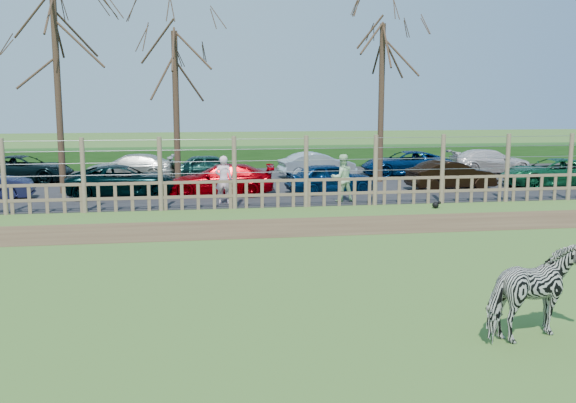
{
  "coord_description": "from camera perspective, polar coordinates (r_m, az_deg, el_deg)",
  "views": [
    {
      "loc": [
        -1.56,
        -13.86,
        3.77
      ],
      "look_at": [
        1.0,
        2.5,
        1.1
      ],
      "focal_mm": 40.0,
      "sensor_mm": 36.0,
      "label": 1
    }
  ],
  "objects": [
    {
      "name": "ground",
      "position": [
        14.44,
        -2.4,
        -5.97
      ],
      "size": [
        120.0,
        120.0,
        0.0
      ],
      "primitive_type": "plane",
      "color": "olive",
      "rests_on": "ground"
    },
    {
      "name": "dirt_strip",
      "position": [
        18.8,
        -3.96,
        -2.41
      ],
      "size": [
        34.0,
        2.8,
        0.01
      ],
      "primitive_type": "cube",
      "color": "brown",
      "rests_on": "ground"
    },
    {
      "name": "asphalt",
      "position": [
        28.65,
        -5.69,
        1.59
      ],
      "size": [
        44.0,
        13.0,
        0.04
      ],
      "primitive_type": "cube",
      "color": "#232326",
      "rests_on": "ground"
    },
    {
      "name": "hedge",
      "position": [
        35.54,
        -6.35,
        3.9
      ],
      "size": [
        46.0,
        2.0,
        1.1
      ],
      "primitive_type": "cube",
      "color": "#1E4716",
      "rests_on": "ground"
    },
    {
      "name": "fence",
      "position": [
        22.11,
        -4.77,
        1.42
      ],
      "size": [
        30.16,
        0.16,
        2.5
      ],
      "color": "brown",
      "rests_on": "ground"
    },
    {
      "name": "tree_left",
      "position": [
        26.88,
        -19.95,
        12.56
      ],
      "size": [
        4.8,
        4.8,
        7.88
      ],
      "color": "#3D2B1E",
      "rests_on": "ground"
    },
    {
      "name": "tree_mid",
      "position": [
        27.38,
        -10.0,
        11.32
      ],
      "size": [
        4.8,
        4.8,
        6.83
      ],
      "color": "#3D2B1E",
      "rests_on": "ground"
    },
    {
      "name": "tree_right",
      "position": [
        29.18,
        8.36,
        11.95
      ],
      "size": [
        4.8,
        4.8,
        7.35
      ],
      "color": "#3D2B1E",
      "rests_on": "ground"
    },
    {
      "name": "zebra",
      "position": [
        10.85,
        21.35,
        -7.58
      ],
      "size": [
        1.97,
        1.4,
        1.52
      ],
      "primitive_type": "imported",
      "rotation": [
        0.0,
        0.0,
        1.93
      ],
      "color": "gray",
      "rests_on": "ground"
    },
    {
      "name": "visitor_a",
      "position": [
        22.94,
        -5.74,
        1.93
      ],
      "size": [
        0.72,
        0.57,
        1.72
      ],
      "primitive_type": "imported",
      "rotation": [
        0.0,
        0.0,
        2.87
      ],
      "color": "silver",
      "rests_on": "asphalt"
    },
    {
      "name": "visitor_b",
      "position": [
        23.47,
        4.82,
        2.11
      ],
      "size": [
        0.92,
        0.76,
        1.72
      ],
      "primitive_type": "imported",
      "rotation": [
        0.0,
        0.0,
        3.27
      ],
      "color": "#BEEFB2",
      "rests_on": "asphalt"
    },
    {
      "name": "crow",
      "position": [
        22.8,
        13.01,
        -0.28
      ],
      "size": [
        0.31,
        0.23,
        0.25
      ],
      "color": "black",
      "rests_on": "ground"
    },
    {
      "name": "car_2",
      "position": [
        25.44,
        -14.36,
        1.8
      ],
      "size": [
        4.46,
        2.32,
        1.2
      ],
      "primitive_type": "imported",
      "rotation": [
        0.0,
        0.0,
        1.65
      ],
      "color": "black",
      "rests_on": "asphalt"
    },
    {
      "name": "car_3",
      "position": [
        25.1,
        -5.98,
        1.94
      ],
      "size": [
        4.28,
        2.07,
        1.2
      ],
      "primitive_type": "imported",
      "rotation": [
        0.0,
        0.0,
        4.62
      ],
      "color": "#980006",
      "rests_on": "asphalt"
    },
    {
      "name": "car_4",
      "position": [
        25.55,
        3.77,
        2.1
      ],
      "size": [
        3.67,
        1.85,
        1.2
      ],
      "primitive_type": "imported",
      "rotation": [
        0.0,
        0.0,
        1.7
      ],
      "color": "#06234E",
      "rests_on": "asphalt"
    },
    {
      "name": "car_5",
      "position": [
        27.28,
        14.3,
        2.28
      ],
      "size": [
        3.76,
        1.67,
        1.2
      ],
      "primitive_type": "imported",
      "rotation": [
        0.0,
        0.0,
        1.68
      ],
      "color": "black",
      "rests_on": "asphalt"
    },
    {
      "name": "car_6",
      "position": [
        29.61,
        22.49,
        2.39
      ],
      "size": [
        4.5,
        2.42,
        1.2
      ],
      "primitive_type": "imported",
      "rotation": [
        0.0,
        0.0,
        4.61
      ],
      "color": "#0E532E",
      "rests_on": "asphalt"
    },
    {
      "name": "car_8",
      "position": [
        31.15,
        -22.44,
        2.69
      ],
      "size": [
        4.54,
        2.55,
        1.2
      ],
      "primitive_type": "imported",
      "rotation": [
        0.0,
        0.0,
        1.44
      ],
      "color": "black",
      "rests_on": "asphalt"
    },
    {
      "name": "car_9",
      "position": [
        30.35,
        -13.83,
        2.97
      ],
      "size": [
        4.3,
        2.14,
        1.2
      ],
      "primitive_type": "imported",
      "rotation": [
        0.0,
        0.0,
        4.6
      ],
      "color": "beige",
      "rests_on": "asphalt"
    },
    {
      "name": "car_10",
      "position": [
        29.79,
        -6.8,
        3.06
      ],
      "size": [
        3.58,
        1.57,
        1.2
      ],
      "primitive_type": "imported",
      "rotation": [
        0.0,
        0.0,
        1.61
      ],
      "color": "#164038",
      "rests_on": "asphalt"
    },
    {
      "name": "car_11",
      "position": [
        30.53,
        2.61,
        3.26
      ],
      "size": [
        3.78,
        1.76,
        1.2
      ],
      "primitive_type": "imported",
      "rotation": [
        0.0,
        0.0,
        1.71
      ],
      "color": "#ABB8C2",
      "rests_on": "asphalt"
    },
    {
      "name": "car_12",
      "position": [
        31.8,
        10.41,
        3.35
      ],
      "size": [
        4.43,
        2.25,
        1.2
      ],
      "primitive_type": "imported",
      "rotation": [
        0.0,
        0.0,
        4.65
      ],
      "color": "#03204F",
      "rests_on": "asphalt"
    },
    {
      "name": "car_13",
      "position": [
        33.8,
        17.51,
        3.42
      ],
      "size": [
        4.23,
        1.92,
        1.2
      ],
      "primitive_type": "imported",
      "rotation": [
        0.0,
        0.0,
        1.51
      ],
      "color": "white",
      "rests_on": "asphalt"
    }
  ]
}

